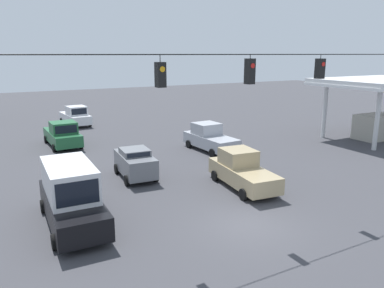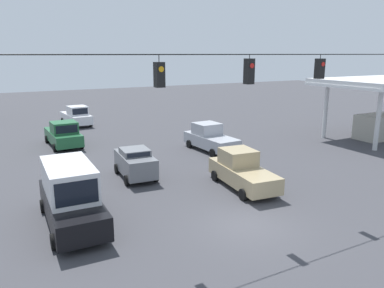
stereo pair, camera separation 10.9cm
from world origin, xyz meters
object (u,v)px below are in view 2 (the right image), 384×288
at_px(pickup_truck_green_withflow_far, 63,134).
at_px(traffic_cone_nearest, 73,215).
at_px(overhead_signal_span, 248,112).
at_px(pickup_truck_tan_crossing_near, 242,171).
at_px(traffic_cone_third, 61,188).
at_px(traffic_cone_second, 69,200).
at_px(pickup_truck_silver_oncoming_far, 210,138).
at_px(gas_station, 381,96).
at_px(box_truck_black_parked_shoulder, 71,195).
at_px(pickup_truck_white_withflow_deep, 76,116).
at_px(sedan_grey_withflow_mid, 135,163).
at_px(traffic_cone_fourth, 55,178).

bearing_deg(pickup_truck_green_withflow_far, traffic_cone_nearest, 81.55).
bearing_deg(overhead_signal_span, pickup_truck_tan_crossing_near, -124.35).
bearing_deg(traffic_cone_third, overhead_signal_span, 130.13).
bearing_deg(overhead_signal_span, traffic_cone_second, -41.57).
distance_m(overhead_signal_span, traffic_cone_second, 9.97).
height_order(pickup_truck_silver_oncoming_far, gas_station, gas_station).
bearing_deg(traffic_cone_nearest, box_truck_black_parked_shoulder, 62.04).
height_order(pickup_truck_tan_crossing_near, gas_station, gas_station).
relative_size(pickup_truck_silver_oncoming_far, traffic_cone_third, 8.28).
distance_m(pickup_truck_tan_crossing_near, traffic_cone_second, 9.47).
relative_size(pickup_truck_silver_oncoming_far, pickup_truck_white_withflow_deep, 0.99).
bearing_deg(box_truck_black_parked_shoulder, pickup_truck_green_withflow_far, -98.59).
distance_m(pickup_truck_tan_crossing_near, gas_station, 18.84).
relative_size(traffic_cone_nearest, traffic_cone_third, 1.00).
xyz_separation_m(pickup_truck_tan_crossing_near, gas_station, (-18.05, -4.52, 2.93)).
distance_m(pickup_truck_silver_oncoming_far, pickup_truck_tan_crossing_near, 8.57).
relative_size(pickup_truck_tan_crossing_near, traffic_cone_third, 8.37).
bearing_deg(pickup_truck_tan_crossing_near, box_truck_black_parked_shoulder, 1.36).
xyz_separation_m(pickup_truck_silver_oncoming_far, gas_station, (-15.28, 3.60, 2.93)).
bearing_deg(overhead_signal_span, traffic_cone_third, -49.87).
relative_size(sedan_grey_withflow_mid, traffic_cone_nearest, 6.20).
xyz_separation_m(traffic_cone_second, traffic_cone_fourth, (0.06, -3.95, 0.00)).
distance_m(traffic_cone_nearest, traffic_cone_second, 1.95).
relative_size(sedan_grey_withflow_mid, pickup_truck_silver_oncoming_far, 0.75).
bearing_deg(traffic_cone_fourth, pickup_truck_tan_crossing_near, 148.29).
bearing_deg(pickup_truck_silver_oncoming_far, box_truck_black_parked_shoulder, 34.16).
distance_m(pickup_truck_tan_crossing_near, traffic_cone_third, 10.10).
bearing_deg(pickup_truck_silver_oncoming_far, traffic_cone_nearest, 33.95).
height_order(pickup_truck_white_withflow_deep, traffic_cone_nearest, pickup_truck_white_withflow_deep).
relative_size(overhead_signal_span, traffic_cone_second, 32.10).
distance_m(sedan_grey_withflow_mid, pickup_truck_white_withflow_deep, 19.60).
bearing_deg(pickup_truck_green_withflow_far, traffic_cone_third, 79.36).
bearing_deg(sedan_grey_withflow_mid, pickup_truck_white_withflow_deep, -91.40).
bearing_deg(pickup_truck_silver_oncoming_far, pickup_truck_tan_crossing_near, 71.14).
xyz_separation_m(pickup_truck_tan_crossing_near, traffic_cone_nearest, (9.46, 0.12, -0.66)).
bearing_deg(pickup_truck_white_withflow_deep, traffic_cone_nearest, 77.98).
distance_m(sedan_grey_withflow_mid, pickup_truck_tan_crossing_near, 6.57).
relative_size(traffic_cone_second, gas_station, 0.06).
bearing_deg(sedan_grey_withflow_mid, pickup_truck_green_withflow_far, -77.10).
bearing_deg(traffic_cone_third, pickup_truck_tan_crossing_near, 157.63).
distance_m(box_truck_black_parked_shoulder, traffic_cone_nearest, 1.05).
xyz_separation_m(pickup_truck_white_withflow_deep, gas_station, (-22.36, 19.58, 2.93)).
bearing_deg(pickup_truck_tan_crossing_near, pickup_truck_silver_oncoming_far, -108.86).
distance_m(pickup_truck_green_withflow_far, traffic_cone_second, 13.43).
bearing_deg(pickup_truck_green_withflow_far, traffic_cone_second, 81.14).
bearing_deg(pickup_truck_green_withflow_far, pickup_truck_silver_oncoming_far, 145.11).
bearing_deg(sedan_grey_withflow_mid, traffic_cone_third, 8.32).
relative_size(pickup_truck_tan_crossing_near, pickup_truck_white_withflow_deep, 1.00).
height_order(pickup_truck_tan_crossing_near, pickup_truck_green_withflow_far, same).
height_order(sedan_grey_withflow_mid, pickup_truck_silver_oncoming_far, pickup_truck_silver_oncoming_far).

